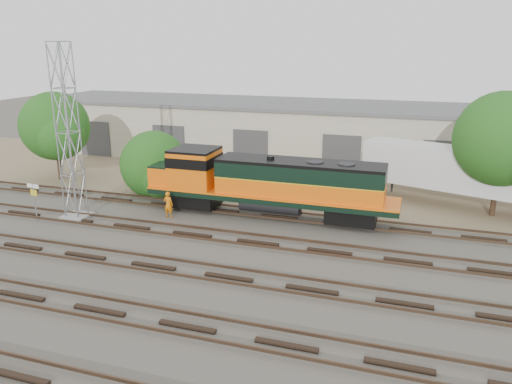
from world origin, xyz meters
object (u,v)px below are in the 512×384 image
(locomotive, at_px, (266,183))
(worker, at_px, (168,204))
(signal_tower, at_px, (69,136))
(semi_trailer, at_px, (467,172))

(locomotive, distance_m, worker, 6.36)
(signal_tower, xyz_separation_m, semi_trailer, (23.52, 9.60, -2.71))
(signal_tower, relative_size, semi_trailer, 0.81)
(locomotive, distance_m, semi_trailer, 13.39)
(locomotive, bearing_deg, semi_trailer, 24.87)
(worker, distance_m, semi_trailer, 19.64)
(signal_tower, distance_m, semi_trailer, 25.55)
(semi_trailer, bearing_deg, locomotive, -137.86)
(semi_trailer, bearing_deg, worker, -139.52)
(locomotive, xyz_separation_m, worker, (-5.85, -2.09, -1.38))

